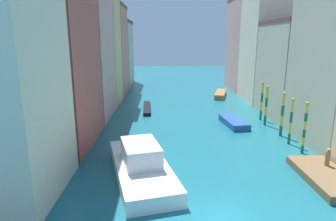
{
  "coord_description": "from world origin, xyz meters",
  "views": [
    {
      "loc": [
        -3.64,
        -14.79,
        10.28
      ],
      "look_at": [
        -2.84,
        21.03,
        1.5
      ],
      "focal_mm": 31.04,
      "sensor_mm": 36.0,
      "label": 1
    }
  ],
  "objects_px": {
    "mooring_pole_4": "(262,100)",
    "mooring_pole_3": "(266,105)",
    "mooring_pole_2": "(282,114)",
    "vaporetto_white": "(141,164)",
    "person_on_dock": "(328,157)",
    "motorboat_0": "(234,122)",
    "gondola_black": "(147,108)",
    "waterfront_dock": "(326,177)",
    "motorboat_1": "(220,94)",
    "mooring_pole_1": "(291,121)",
    "mooring_pole_0": "(305,127)"
  },
  "relations": [
    {
      "from": "mooring_pole_4",
      "to": "mooring_pole_3",
      "type": "bearing_deg",
      "value": -96.5
    },
    {
      "from": "mooring_pole_2",
      "to": "vaporetto_white",
      "type": "distance_m",
      "value": 17.39
    },
    {
      "from": "person_on_dock",
      "to": "motorboat_0",
      "type": "relative_size",
      "value": 0.26
    },
    {
      "from": "mooring_pole_4",
      "to": "person_on_dock",
      "type": "bearing_deg",
      "value": -89.96
    },
    {
      "from": "gondola_black",
      "to": "motorboat_0",
      "type": "height_order",
      "value": "motorboat_0"
    },
    {
      "from": "person_on_dock",
      "to": "waterfront_dock",
      "type": "bearing_deg",
      "value": -119.61
    },
    {
      "from": "mooring_pole_2",
      "to": "gondola_black",
      "type": "xyz_separation_m",
      "value": [
        -15.25,
        12.55,
        -2.26
      ]
    },
    {
      "from": "motorboat_0",
      "to": "motorboat_1",
      "type": "relative_size",
      "value": 0.75
    },
    {
      "from": "mooring_pole_3",
      "to": "mooring_pole_4",
      "type": "distance_m",
      "value": 2.47
    },
    {
      "from": "waterfront_dock",
      "to": "person_on_dock",
      "type": "relative_size",
      "value": 4.66
    },
    {
      "from": "mooring_pole_2",
      "to": "mooring_pole_4",
      "type": "height_order",
      "value": "mooring_pole_4"
    },
    {
      "from": "vaporetto_white",
      "to": "mooring_pole_4",
      "type": "bearing_deg",
      "value": 47.27
    },
    {
      "from": "person_on_dock",
      "to": "mooring_pole_4",
      "type": "height_order",
      "value": "mooring_pole_4"
    },
    {
      "from": "mooring_pole_1",
      "to": "mooring_pole_4",
      "type": "xyz_separation_m",
      "value": [
        0.18,
        9.16,
        0.17
      ]
    },
    {
      "from": "vaporetto_white",
      "to": "mooring_pole_3",
      "type": "bearing_deg",
      "value": 43.01
    },
    {
      "from": "mooring_pole_0",
      "to": "mooring_pole_4",
      "type": "height_order",
      "value": "mooring_pole_4"
    },
    {
      "from": "waterfront_dock",
      "to": "motorboat_1",
      "type": "bearing_deg",
      "value": 92.41
    },
    {
      "from": "person_on_dock",
      "to": "vaporetto_white",
      "type": "xyz_separation_m",
      "value": [
        -14.65,
        -0.18,
        -0.36
      ]
    },
    {
      "from": "mooring_pole_1",
      "to": "motorboat_1",
      "type": "distance_m",
      "value": 25.32
    },
    {
      "from": "gondola_black",
      "to": "mooring_pole_0",
      "type": "bearing_deg",
      "value": -49.04
    },
    {
      "from": "vaporetto_white",
      "to": "motorboat_1",
      "type": "relative_size",
      "value": 1.51
    },
    {
      "from": "gondola_black",
      "to": "motorboat_0",
      "type": "distance_m",
      "value": 13.93
    },
    {
      "from": "waterfront_dock",
      "to": "motorboat_1",
      "type": "relative_size",
      "value": 0.9
    },
    {
      "from": "gondola_black",
      "to": "vaporetto_white",
      "type": "bearing_deg",
      "value": -88.41
    },
    {
      "from": "mooring_pole_3",
      "to": "gondola_black",
      "type": "bearing_deg",
      "value": 150.72
    },
    {
      "from": "waterfront_dock",
      "to": "vaporetto_white",
      "type": "xyz_separation_m",
      "value": [
        -13.9,
        1.15,
        0.6
      ]
    },
    {
      "from": "mooring_pole_0",
      "to": "mooring_pole_1",
      "type": "xyz_separation_m",
      "value": [
        -0.19,
        2.48,
        -0.08
      ]
    },
    {
      "from": "person_on_dock",
      "to": "motorboat_0",
      "type": "bearing_deg",
      "value": 107.54
    },
    {
      "from": "vaporetto_white",
      "to": "person_on_dock",
      "type": "bearing_deg",
      "value": 0.7
    },
    {
      "from": "waterfront_dock",
      "to": "motorboat_1",
      "type": "height_order",
      "value": "motorboat_1"
    },
    {
      "from": "mooring_pole_4",
      "to": "waterfront_dock",
      "type": "bearing_deg",
      "value": -92.51
    },
    {
      "from": "gondola_black",
      "to": "motorboat_0",
      "type": "xyz_separation_m",
      "value": [
        11.09,
        -8.43,
        0.14
      ]
    },
    {
      "from": "mooring_pole_1",
      "to": "mooring_pole_2",
      "type": "relative_size",
      "value": 0.97
    },
    {
      "from": "person_on_dock",
      "to": "mooring_pole_0",
      "type": "bearing_deg",
      "value": 90.05
    },
    {
      "from": "mooring_pole_1",
      "to": "mooring_pole_2",
      "type": "distance_m",
      "value": 2.56
    },
    {
      "from": "mooring_pole_3",
      "to": "motorboat_1",
      "type": "relative_size",
      "value": 0.65
    },
    {
      "from": "mooring_pole_2",
      "to": "mooring_pole_0",
      "type": "bearing_deg",
      "value": -89.96
    },
    {
      "from": "person_on_dock",
      "to": "mooring_pole_4",
      "type": "relative_size",
      "value": 0.29
    },
    {
      "from": "person_on_dock",
      "to": "gondola_black",
      "type": "distance_m",
      "value": 26.48
    },
    {
      "from": "mooring_pole_4",
      "to": "gondola_black",
      "type": "relative_size",
      "value": 0.62
    },
    {
      "from": "motorboat_0",
      "to": "motorboat_1",
      "type": "distance_m",
      "value": 18.61
    },
    {
      "from": "waterfront_dock",
      "to": "person_on_dock",
      "type": "distance_m",
      "value": 1.81
    },
    {
      "from": "mooring_pole_1",
      "to": "gondola_black",
      "type": "height_order",
      "value": "mooring_pole_1"
    },
    {
      "from": "mooring_pole_0",
      "to": "motorboat_1",
      "type": "relative_size",
      "value": 0.65
    },
    {
      "from": "mooring_pole_0",
      "to": "mooring_pole_2",
      "type": "distance_m",
      "value": 5.03
    },
    {
      "from": "person_on_dock",
      "to": "mooring_pole_2",
      "type": "xyz_separation_m",
      "value": [
        -0.01,
        9.06,
        1.23
      ]
    },
    {
      "from": "mooring_pole_3",
      "to": "vaporetto_white",
      "type": "distance_m",
      "value": 19.71
    },
    {
      "from": "waterfront_dock",
      "to": "person_on_dock",
      "type": "bearing_deg",
      "value": 60.39
    },
    {
      "from": "waterfront_dock",
      "to": "motorboat_0",
      "type": "relative_size",
      "value": 1.19
    },
    {
      "from": "waterfront_dock",
      "to": "mooring_pole_0",
      "type": "distance_m",
      "value": 5.85
    }
  ]
}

